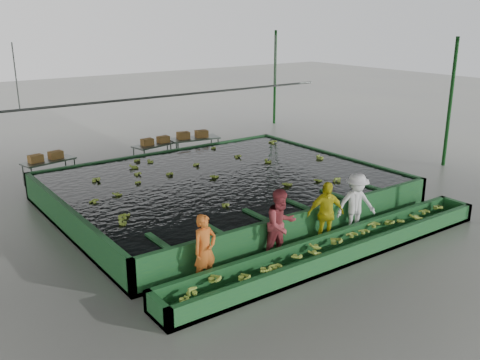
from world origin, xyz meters
TOP-DOWN VIEW (x-y plane):
  - ground at (0.00, 0.00)m, footprint 80.00×80.00m
  - shed_roof at (0.00, 0.00)m, footprint 20.00×22.00m
  - shed_posts at (0.00, 0.00)m, footprint 20.00×22.00m
  - flotation_tank at (0.00, 1.50)m, footprint 10.00×8.00m
  - tank_water at (0.00, 1.50)m, footprint 9.70×7.70m
  - sorting_trough at (0.00, -3.60)m, footprint 10.00×1.00m
  - cableway_rail at (0.00, 5.00)m, footprint 0.08×0.08m
  - rail_hanger_left at (-5.00, 5.00)m, footprint 0.04×0.04m
  - rail_hanger_right at (5.00, 5.00)m, footprint 0.04×0.04m
  - worker_a at (-3.34, -2.80)m, footprint 0.64×0.46m
  - worker_b at (-1.16, -2.80)m, footprint 0.88×0.69m
  - worker_c at (0.35, -2.80)m, footprint 1.09×0.74m
  - worker_d at (1.49, -2.80)m, footprint 1.28×1.01m
  - packing_table_left at (-3.81, 6.85)m, footprint 1.94×1.09m
  - packing_table_mid at (0.41, 6.78)m, footprint 2.03×1.15m
  - packing_table_right at (2.07, 6.60)m, footprint 2.14×1.13m
  - box_stack_left at (-3.87, 6.89)m, footprint 1.25×0.53m
  - box_stack_mid at (0.37, 6.76)m, footprint 1.19×0.38m
  - box_stack_right at (2.00, 6.61)m, footprint 1.33×0.61m
  - floating_bananas at (0.00, 2.30)m, footprint 8.71×5.94m
  - trough_bananas at (0.00, -3.60)m, footprint 8.82×0.59m

SIDE VIEW (x-z plane):
  - ground at x=0.00m, z-range 0.00..0.00m
  - sorting_trough at x=0.00m, z-range 0.00..0.50m
  - trough_bananas at x=0.00m, z-range 0.34..0.46m
  - packing_table_left at x=-3.81m, z-range 0.00..0.83m
  - packing_table_mid at x=0.41m, z-range 0.00..0.87m
  - flotation_tank at x=0.00m, z-range 0.00..0.90m
  - packing_table_right at x=2.07m, z-range 0.00..0.92m
  - worker_a at x=-3.34m, z-range 0.00..1.64m
  - box_stack_left at x=-3.87m, z-range 0.70..0.96m
  - tank_water at x=0.00m, z-range 0.85..0.85m
  - floating_bananas at x=0.00m, z-range 0.79..0.91m
  - worker_c at x=0.35m, z-range 0.00..1.71m
  - worker_d at x=1.49m, z-range 0.00..1.74m
  - box_stack_mid at x=0.37m, z-range 0.75..1.00m
  - worker_b at x=-1.16m, z-range 0.00..1.80m
  - box_stack_right at x=2.00m, z-range 0.79..1.06m
  - shed_posts at x=0.00m, z-range 0.00..5.00m
  - cableway_rail at x=0.00m, z-range -4.00..10.00m
  - rail_hanger_left at x=-5.00m, z-range 3.00..5.00m
  - rail_hanger_right at x=5.00m, z-range 3.00..5.00m
  - shed_roof at x=0.00m, z-range 4.98..5.02m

